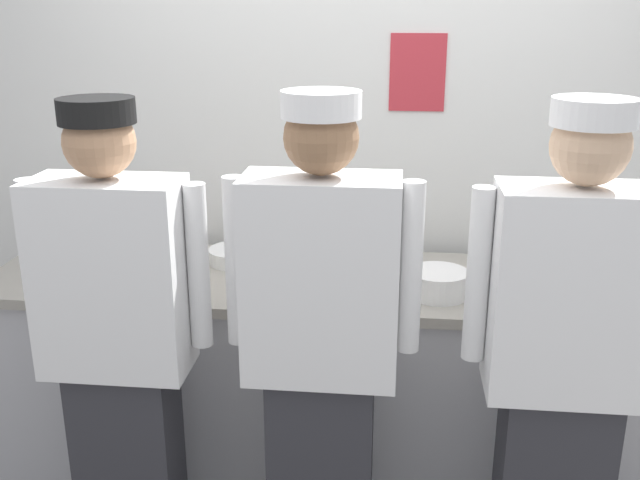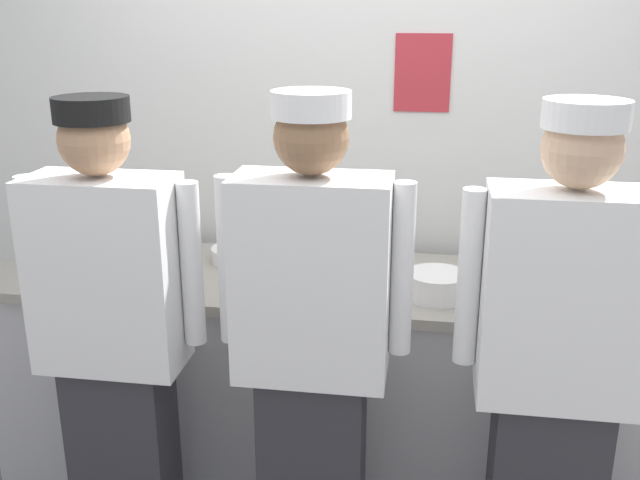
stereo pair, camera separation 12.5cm
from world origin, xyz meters
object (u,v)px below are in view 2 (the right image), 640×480
Objects in this scene: ramekin_orange_sauce at (289,287)px; chef_center at (312,345)px; plate_stack_front at (437,285)px; squeeze_bottle_primary at (136,260)px; plate_stack_rear at (239,254)px; chef_far_right at (557,367)px; ramekin_green_sauce at (374,260)px; chefs_knife at (459,274)px; deli_cup at (278,259)px; chef_near_left at (114,336)px; ramekin_yellow_sauce at (330,281)px; sheet_tray at (570,289)px; mixing_bowl_steel at (102,251)px; squeeze_bottle_secondary at (163,256)px.

chef_center is at bearing -70.14° from ramekin_orange_sauce.
squeeze_bottle_primary is at bearing -178.72° from plate_stack_front.
plate_stack_front is 0.87m from plate_stack_rear.
chef_center is 0.74m from chef_far_right.
chef_center is 0.80m from ramekin_green_sauce.
deli_cup is at bearing -175.75° from chefs_knife.
chef_near_left is 0.79m from deli_cup.
ramekin_orange_sauce is (-0.29, -0.34, -0.00)m from ramekin_green_sauce.
plate_stack_front is at bearing -7.61° from ramekin_yellow_sauce.
sheet_tray is 1.74× the size of chefs_knife.
sheet_tray is 1.14m from deli_cup.
plate_stack_front is 0.55m from ramekin_orange_sauce.
chef_center is at bearing -145.32° from sheet_tray.
ramekin_orange_sauce is at bearing -130.25° from ramekin_green_sauce.
ramekin_yellow_sauce is (-0.40, 0.05, -0.03)m from plate_stack_front.
mixing_bowl_steel is 0.74m from deli_cup.
plate_stack_front is at bearing -18.41° from plate_stack_rear.
deli_cup is at bearing 144.93° from chef_far_right.
chef_center is at bearing -99.30° from ramekin_green_sauce.
chef_far_right is at bearing -17.75° from squeeze_bottle_primary.
ramekin_orange_sauce is at bearing 109.86° from chef_center.
sheet_tray is 1.06m from ramekin_orange_sauce.
chef_far_right reaches higher than plate_stack_front.
plate_stack_front reaches higher than plate_stack_rear.
chef_near_left is 7.22× the size of plate_stack_rear.
ramekin_orange_sauce is at bearing 152.49° from chef_far_right.
chefs_knife is (0.92, -0.03, -0.02)m from plate_stack_rear.
plate_stack_rear is 0.66× the size of mixing_bowl_steel.
chef_far_right is 7.58× the size of plate_stack_front.
chef_far_right reaches higher than ramekin_orange_sauce.
chef_far_right reaches higher than sheet_tray.
sheet_tray is 0.91m from ramekin_yellow_sauce.
squeeze_bottle_secondary is 1.92× the size of ramekin_orange_sauce.
ramekin_green_sauce is 0.36m from chefs_knife.
chef_center reaches higher than plate_stack_front.
plate_stack_front reaches higher than sheet_tray.
deli_cup is at bearing 110.63° from chef_center.
ramekin_green_sauce is (1.12, 0.14, -0.03)m from mixing_bowl_steel.
deli_cup is (-0.38, -0.11, 0.03)m from ramekin_green_sauce.
plate_stack_front is 2.22× the size of deli_cup.
deli_cup is at bearing 18.77° from squeeze_bottle_secondary.
deli_cup is (-1.14, 0.06, 0.04)m from sheet_tray.
chefs_knife is (-0.26, 0.75, -0.00)m from chef_far_right.
chef_far_right is 1.42m from plate_stack_rear.
chef_far_right is at bearing -21.22° from squeeze_bottle_secondary.
squeeze_bottle_primary is 0.69× the size of chefs_knife.
chef_near_left is at bearing -120.98° from deli_cup.
chef_far_right is 0.80m from chefs_knife.
chef_far_right reaches higher than deli_cup.
plate_stack_front reaches higher than chefs_knife.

